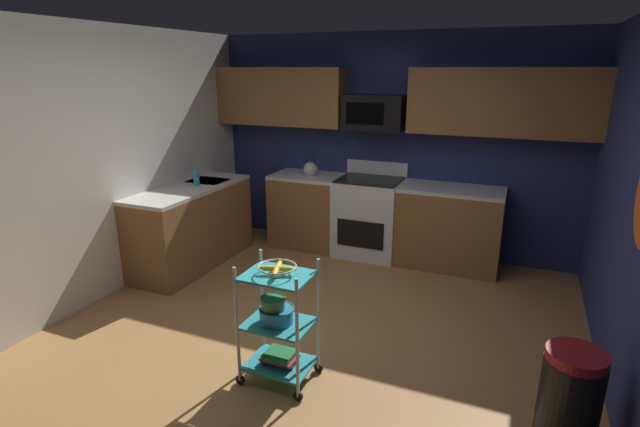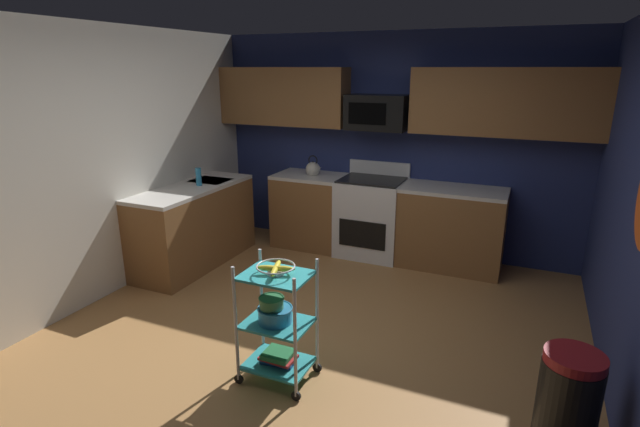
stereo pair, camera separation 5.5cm
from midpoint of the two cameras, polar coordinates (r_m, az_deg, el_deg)
The scene contains 15 objects.
floor at distance 4.20m, azimuth -1.85°, elevation -15.00°, with size 4.40×4.80×0.04m, color #A87542.
wall_back at distance 5.92m, azimuth 8.02°, elevation 8.03°, with size 4.52×0.06×2.60m, color navy.
wall_left at distance 5.02m, azimuth -25.88°, elevation 4.92°, with size 0.06×4.80×2.60m, color silver.
counter_run at distance 5.67m, azimuth -1.27°, elevation -0.91°, with size 3.58×2.21×0.92m.
oven_range at distance 5.84m, azimuth 5.55°, elevation -0.30°, with size 0.76×0.65×1.10m.
upper_cabinets at distance 5.67m, azimuth 8.03°, elevation 13.23°, with size 4.40×0.33×0.70m.
microwave at distance 5.70m, azimuth 6.22°, elevation 11.81°, with size 0.70×0.39×0.40m.
rolling_cart at distance 3.53m, azimuth -5.36°, elevation -12.82°, with size 0.53×0.38×0.91m.
fruit_bowl at distance 3.34m, azimuth -5.56°, elevation -6.48°, with size 0.27×0.27×0.07m.
mixing_bowl_large at distance 3.50m, azimuth -5.62°, elevation -11.80°, with size 0.25×0.25×0.11m.
mixing_bowl_small at distance 3.45m, azimuth -6.06°, elevation -10.42°, with size 0.18×0.18×0.08m.
book_stack at distance 3.68m, azimuth -5.24°, elevation -16.58°, with size 0.26×0.19×0.09m.
kettle at distance 5.97m, azimuth -1.39°, elevation 5.30°, with size 0.21×0.18×0.26m.
dish_soap_bottle at distance 5.59m, azimuth -14.71°, elevation 4.19°, with size 0.06×0.06×0.20m, color #2D8CBF.
trash_can at distance 3.34m, azimuth 26.93°, elevation -19.26°, with size 0.34×0.42×0.66m.
Camera 1 is at (1.49, -3.24, 2.20)m, focal length 27.04 mm.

